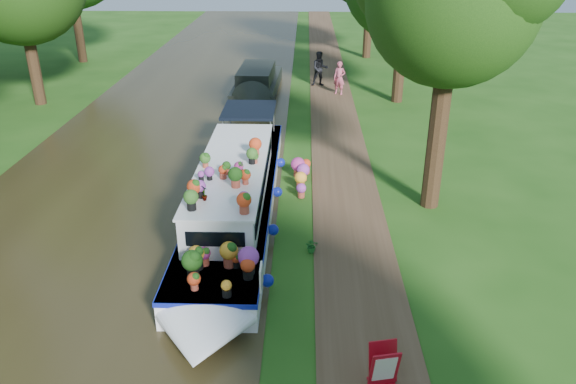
{
  "coord_description": "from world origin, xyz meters",
  "views": [
    {
      "loc": [
        -0.19,
        -13.12,
        7.92
      ],
      "look_at": [
        -0.63,
        1.07,
        1.3
      ],
      "focal_mm": 35.0,
      "sensor_mm": 36.0,
      "label": 1
    }
  ],
  "objects_px": {
    "plant_boat": "(234,196)",
    "pedestrian_dark": "(320,69)",
    "pedestrian_pink": "(339,78)",
    "second_boat": "(257,84)",
    "sandwich_board": "(384,368)"
  },
  "relations": [
    {
      "from": "second_boat",
      "to": "sandwich_board",
      "type": "xyz_separation_m",
      "value": [
        4.11,
        -20.98,
        -0.16
      ]
    },
    {
      "from": "pedestrian_pink",
      "to": "pedestrian_dark",
      "type": "distance_m",
      "value": 2.04
    },
    {
      "from": "sandwich_board",
      "to": "pedestrian_dark",
      "type": "height_order",
      "value": "pedestrian_dark"
    },
    {
      "from": "plant_boat",
      "to": "sandwich_board",
      "type": "height_order",
      "value": "plant_boat"
    },
    {
      "from": "pedestrian_pink",
      "to": "pedestrian_dark",
      "type": "bearing_deg",
      "value": 140.18
    },
    {
      "from": "sandwich_board",
      "to": "pedestrian_dark",
      "type": "distance_m",
      "value": 22.92
    },
    {
      "from": "plant_boat",
      "to": "pedestrian_dark",
      "type": "bearing_deg",
      "value": 80.01
    },
    {
      "from": "sandwich_board",
      "to": "pedestrian_pink",
      "type": "bearing_deg",
      "value": 77.39
    },
    {
      "from": "pedestrian_pink",
      "to": "pedestrian_dark",
      "type": "height_order",
      "value": "pedestrian_dark"
    },
    {
      "from": "plant_boat",
      "to": "pedestrian_dark",
      "type": "relative_size",
      "value": 7.16
    },
    {
      "from": "plant_boat",
      "to": "second_boat",
      "type": "xyz_separation_m",
      "value": [
        -0.5,
        14.39,
        -0.26
      ]
    },
    {
      "from": "sandwich_board",
      "to": "pedestrian_dark",
      "type": "relative_size",
      "value": 0.47
    },
    {
      "from": "sandwich_board",
      "to": "pedestrian_pink",
      "type": "xyz_separation_m",
      "value": [
        0.25,
        21.12,
        0.46
      ]
    },
    {
      "from": "second_boat",
      "to": "pedestrian_pink",
      "type": "bearing_deg",
      "value": 3.81
    },
    {
      "from": "second_boat",
      "to": "pedestrian_dark",
      "type": "distance_m",
      "value": 3.9
    }
  ]
}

